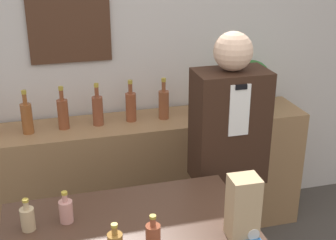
{
  "coord_description": "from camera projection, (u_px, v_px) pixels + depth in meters",
  "views": [
    {
      "loc": [
        -0.6,
        -1.37,
        2.25
      ],
      "look_at": [
        0.07,
        1.09,
        1.21
      ],
      "focal_mm": 50.0,
      "sensor_mm": 36.0,
      "label": 1
    }
  ],
  "objects": [
    {
      "name": "shelf_bottle_6",
      "position": [
        196.0,
        102.0,
        3.44
      ],
      "size": [
        0.08,
        0.08,
        0.31
      ],
      "color": "brown",
      "rests_on": "back_shelf"
    },
    {
      "name": "counter_bottle_1",
      "position": [
        66.0,
        210.0,
        2.21
      ],
      "size": [
        0.07,
        0.07,
        0.16
      ],
      "color": "tan",
      "rests_on": "display_counter"
    },
    {
      "name": "shelf_bottle_5",
      "position": [
        164.0,
        103.0,
        3.41
      ],
      "size": [
        0.08,
        0.08,
        0.31
      ],
      "color": "brown",
      "rests_on": "back_shelf"
    },
    {
      "name": "back_shelf",
      "position": [
        151.0,
        177.0,
        3.6
      ],
      "size": [
        2.36,
        0.44,
        0.96
      ],
      "color": "#9E754C",
      "rests_on": "ground_plane"
    },
    {
      "name": "shelf_bottle_7",
      "position": [
        225.0,
        97.0,
        3.53
      ],
      "size": [
        0.08,
        0.08,
        0.31
      ],
      "color": "brown",
      "rests_on": "back_shelf"
    },
    {
      "name": "shelf_bottle_4",
      "position": [
        131.0,
        106.0,
        3.36
      ],
      "size": [
        0.08,
        0.08,
        0.31
      ],
      "color": "brown",
      "rests_on": "back_shelf"
    },
    {
      "name": "back_wall",
      "position": [
        127.0,
        58.0,
        3.49
      ],
      "size": [
        5.2,
        0.09,
        2.7
      ],
      "color": "silver",
      "rests_on": "ground_plane"
    },
    {
      "name": "potted_plant",
      "position": [
        251.0,
        83.0,
        3.57
      ],
      "size": [
        0.3,
        0.3,
        0.38
      ],
      "color": "#4C3D2D",
      "rests_on": "back_shelf"
    },
    {
      "name": "tape_dispenser",
      "position": [
        251.0,
        238.0,
        2.07
      ],
      "size": [
        0.09,
        0.06,
        0.07
      ],
      "color": "#2D66A8",
      "rests_on": "display_counter"
    },
    {
      "name": "counter_bottle_3",
      "position": [
        153.0,
        235.0,
        2.03
      ],
      "size": [
        0.07,
        0.07,
        0.16
      ],
      "color": "brown",
      "rests_on": "display_counter"
    },
    {
      "name": "shelf_bottle_2",
      "position": [
        63.0,
        113.0,
        3.23
      ],
      "size": [
        0.08,
        0.08,
        0.31
      ],
      "color": "brown",
      "rests_on": "back_shelf"
    },
    {
      "name": "paper_bag",
      "position": [
        243.0,
        208.0,
        2.06
      ],
      "size": [
        0.13,
        0.12,
        0.3
      ],
      "color": "tan",
      "rests_on": "display_counter"
    },
    {
      "name": "counter_bottle_0",
      "position": [
        28.0,
        218.0,
        2.15
      ],
      "size": [
        0.07,
        0.07,
        0.16
      ],
      "color": "tan",
      "rests_on": "display_counter"
    },
    {
      "name": "shelf_bottle_1",
      "position": [
        27.0,
        117.0,
        3.16
      ],
      "size": [
        0.08,
        0.08,
        0.31
      ],
      "color": "brown",
      "rests_on": "back_shelf"
    },
    {
      "name": "shopkeeper",
      "position": [
        227.0,
        169.0,
        2.92
      ],
      "size": [
        0.44,
        0.27,
        1.72
      ],
      "color": "#331E14",
      "rests_on": "ground_plane"
    },
    {
      "name": "shelf_bottle_3",
      "position": [
        98.0,
        110.0,
        3.29
      ],
      "size": [
        0.08,
        0.08,
        0.31
      ],
      "color": "brown",
      "rests_on": "back_shelf"
    }
  ]
}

